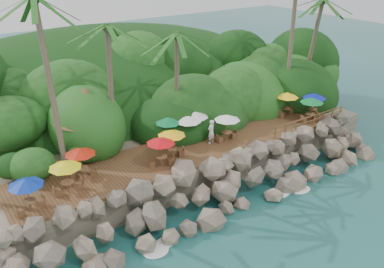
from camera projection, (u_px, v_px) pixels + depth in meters
ground at (245, 214)px, 26.68m from camera, size 140.00×140.00×0.00m
land_base at (130, 120)px, 38.19m from camera, size 32.00×25.20×2.10m
jungle_hill at (98, 106)px, 44.24m from camera, size 44.80×28.00×15.40m
seawall at (226, 185)px, 27.69m from camera, size 29.00×4.00×2.30m
terrace at (192, 149)px, 30.24m from camera, size 26.00×5.00×0.20m
jungle_foliage at (136, 134)px, 37.89m from camera, size 44.00×16.00×12.00m
foam_line at (242, 212)px, 26.89m from camera, size 25.20×0.80×0.06m
palms at (170, 5)px, 28.55m from camera, size 36.21×6.56×12.31m
palapa at (87, 103)px, 28.65m from camera, size 4.90×4.90×4.60m
dining_clusters at (195, 126)px, 29.44m from camera, size 25.53×5.00×2.09m
railing at (310, 120)px, 33.26m from camera, size 8.30×0.10×1.00m
waiter at (211, 132)px, 30.55m from camera, size 0.75×0.58×1.83m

